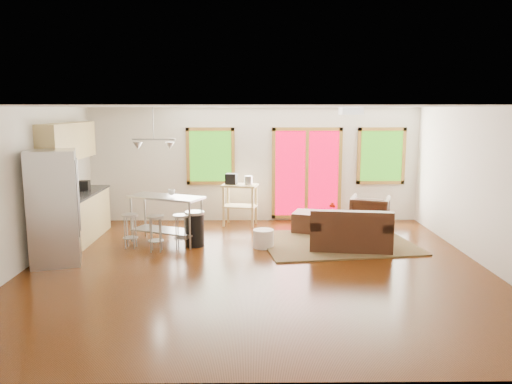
{
  "coord_description": "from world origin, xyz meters",
  "views": [
    {
      "loc": [
        -0.09,
        -7.86,
        2.57
      ],
      "look_at": [
        0.0,
        0.3,
        1.2
      ],
      "focal_mm": 35.0,
      "sensor_mm": 36.0,
      "label": 1
    }
  ],
  "objects_px": {
    "loveseat": "(350,233)",
    "kitchen_cart": "(239,190)",
    "island": "(166,211)",
    "ottoman": "(309,222)",
    "refrigerator": "(54,208)",
    "coffee_table": "(354,220)",
    "rug": "(337,243)",
    "armchair": "(370,211)"
  },
  "relations": [
    {
      "from": "loveseat",
      "to": "kitchen_cart",
      "type": "height_order",
      "value": "kitchen_cart"
    },
    {
      "from": "loveseat",
      "to": "kitchen_cart",
      "type": "distance_m",
      "value": 2.92
    },
    {
      "from": "island",
      "to": "kitchen_cart",
      "type": "distance_m",
      "value": 2.01
    },
    {
      "from": "ottoman",
      "to": "refrigerator",
      "type": "distance_m",
      "value": 5.01
    },
    {
      "from": "coffee_table",
      "to": "kitchen_cart",
      "type": "relative_size",
      "value": 0.96
    },
    {
      "from": "rug",
      "to": "island",
      "type": "relative_size",
      "value": 1.8
    },
    {
      "from": "armchair",
      "to": "kitchen_cart",
      "type": "bearing_deg",
      "value": 9.98
    },
    {
      "from": "armchair",
      "to": "island",
      "type": "distance_m",
      "value": 4.31
    },
    {
      "from": "loveseat",
      "to": "refrigerator",
      "type": "relative_size",
      "value": 0.82
    },
    {
      "from": "armchair",
      "to": "island",
      "type": "relative_size",
      "value": 0.52
    },
    {
      "from": "loveseat",
      "to": "coffee_table",
      "type": "relative_size",
      "value": 1.41
    },
    {
      "from": "island",
      "to": "coffee_table",
      "type": "bearing_deg",
      "value": 6.57
    },
    {
      "from": "rug",
      "to": "armchair",
      "type": "bearing_deg",
      "value": 51.36
    },
    {
      "from": "armchair",
      "to": "coffee_table",
      "type": "bearing_deg",
      "value": 70.91
    },
    {
      "from": "kitchen_cart",
      "to": "rug",
      "type": "bearing_deg",
      "value": -39.16
    },
    {
      "from": "coffee_table",
      "to": "refrigerator",
      "type": "bearing_deg",
      "value": -162.27
    },
    {
      "from": "loveseat",
      "to": "armchair",
      "type": "height_order",
      "value": "armchair"
    },
    {
      "from": "armchair",
      "to": "island",
      "type": "height_order",
      "value": "island"
    },
    {
      "from": "island",
      "to": "kitchen_cart",
      "type": "relative_size",
      "value": 1.35
    },
    {
      "from": "loveseat",
      "to": "island",
      "type": "xyz_separation_m",
      "value": [
        -3.46,
        0.51,
        0.32
      ]
    },
    {
      "from": "coffee_table",
      "to": "ottoman",
      "type": "height_order",
      "value": "ottoman"
    },
    {
      "from": "ottoman",
      "to": "kitchen_cart",
      "type": "distance_m",
      "value": 1.73
    },
    {
      "from": "loveseat",
      "to": "armchair",
      "type": "bearing_deg",
      "value": 73.44
    },
    {
      "from": "ottoman",
      "to": "refrigerator",
      "type": "bearing_deg",
      "value": -154.92
    },
    {
      "from": "rug",
      "to": "armchair",
      "type": "distance_m",
      "value": 1.49
    },
    {
      "from": "coffee_table",
      "to": "ottoman",
      "type": "xyz_separation_m",
      "value": [
        -0.85,
        0.39,
        -0.12
      ]
    },
    {
      "from": "loveseat",
      "to": "coffee_table",
      "type": "height_order",
      "value": "loveseat"
    },
    {
      "from": "ottoman",
      "to": "loveseat",
      "type": "bearing_deg",
      "value": -65.91
    },
    {
      "from": "loveseat",
      "to": "refrigerator",
      "type": "distance_m",
      "value": 5.18
    },
    {
      "from": "kitchen_cart",
      "to": "ottoman",
      "type": "bearing_deg",
      "value": -23.2
    },
    {
      "from": "rug",
      "to": "ottoman",
      "type": "bearing_deg",
      "value": 114.57
    },
    {
      "from": "coffee_table",
      "to": "armchair",
      "type": "relative_size",
      "value": 1.38
    },
    {
      "from": "loveseat",
      "to": "ottoman",
      "type": "xyz_separation_m",
      "value": [
        -0.6,
        1.33,
        -0.09
      ]
    },
    {
      "from": "loveseat",
      "to": "island",
      "type": "height_order",
      "value": "island"
    },
    {
      "from": "ottoman",
      "to": "island",
      "type": "xyz_separation_m",
      "value": [
        -2.87,
        -0.82,
        0.42
      ]
    },
    {
      "from": "coffee_table",
      "to": "refrigerator",
      "type": "distance_m",
      "value": 5.64
    },
    {
      "from": "armchair",
      "to": "refrigerator",
      "type": "xyz_separation_m",
      "value": [
        -5.81,
        -2.3,
        0.55
      ]
    },
    {
      "from": "rug",
      "to": "coffee_table",
      "type": "xyz_separation_m",
      "value": [
        0.43,
        0.53,
        0.32
      ]
    },
    {
      "from": "refrigerator",
      "to": "kitchen_cart",
      "type": "distance_m",
      "value": 4.06
    },
    {
      "from": "armchair",
      "to": "refrigerator",
      "type": "height_order",
      "value": "refrigerator"
    },
    {
      "from": "coffee_table",
      "to": "loveseat",
      "type": "bearing_deg",
      "value": -105.36
    },
    {
      "from": "armchair",
      "to": "refrigerator",
      "type": "bearing_deg",
      "value": 40.5
    }
  ]
}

